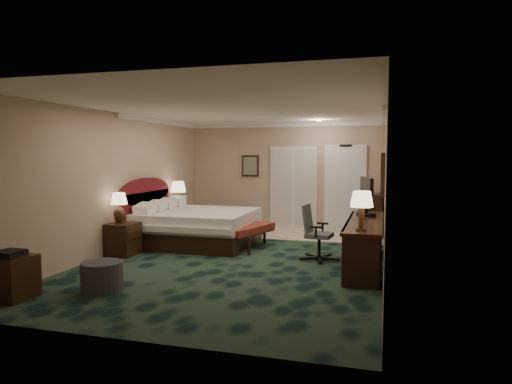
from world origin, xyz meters
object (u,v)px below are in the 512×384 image
(nightstand_far, at_px, (179,222))
(minibar, at_px, (370,214))
(side_table, at_px, (11,278))
(nightstand_near, at_px, (123,239))
(desk_chair, at_px, (319,233))
(lamp_far, at_px, (178,196))
(bed_bench, at_px, (248,237))
(lamp_near, at_px, (119,208))
(desk, at_px, (365,244))
(bed, at_px, (199,227))
(tv, at_px, (366,196))
(ottoman, at_px, (102,277))

(nightstand_far, relative_size, minibar, 0.57)
(side_table, relative_size, minibar, 0.57)
(nightstand_near, relative_size, minibar, 0.61)
(desk_chair, distance_m, minibar, 2.98)
(minibar, bearing_deg, lamp_far, -167.23)
(lamp_far, xyz_separation_m, bed_bench, (2.11, -1.22, -0.68))
(nightstand_near, distance_m, lamp_near, 0.60)
(bed_bench, bearing_deg, desk, -5.21)
(nightstand_near, height_order, desk_chair, desk_chair)
(desk_chair, bearing_deg, lamp_far, 160.12)
(bed, height_order, desk_chair, desk_chair)
(nightstand_near, height_order, lamp_far, lamp_far)
(desk, bearing_deg, tv, 90.75)
(nightstand_near, distance_m, lamp_far, 2.52)
(ottoman, distance_m, desk, 4.21)
(bed_bench, height_order, side_table, side_table)
(lamp_near, distance_m, lamp_far, 2.50)
(desk, bearing_deg, side_table, -145.45)
(side_table, xyz_separation_m, minibar, (4.40, 6.17, 0.21))
(lamp_near, bearing_deg, lamp_far, 89.51)
(side_table, bearing_deg, lamp_far, 90.43)
(nightstand_far, height_order, desk_chair, desk_chair)
(lamp_far, bearing_deg, ottoman, -77.69)
(bed_bench, height_order, tv, tv)
(nightstand_far, relative_size, bed_bench, 0.42)
(lamp_far, height_order, side_table, lamp_far)
(lamp_far, distance_m, minibar, 4.57)
(desk, bearing_deg, bed, 162.62)
(lamp_far, bearing_deg, minibar, 12.77)
(tv, bearing_deg, lamp_far, 148.35)
(tv, bearing_deg, bed, 159.83)
(desk_chair, bearing_deg, bed, 170.26)
(tv, relative_size, minibar, 0.90)
(nightstand_far, bearing_deg, nightstand_near, -89.64)
(lamp_far, bearing_deg, desk_chair, -27.14)
(nightstand_near, distance_m, side_table, 2.72)
(nightstand_near, height_order, lamp_near, lamp_near)
(nightstand_near, relative_size, lamp_near, 1.05)
(bed, height_order, ottoman, bed)
(lamp_near, bearing_deg, minibar, 38.14)
(bed, bearing_deg, desk, -17.38)
(nightstand_near, height_order, nightstand_far, nightstand_near)
(ottoman, bearing_deg, nightstand_far, 102.34)
(nightstand_far, xyz_separation_m, minibar, (4.44, 0.99, 0.21))
(nightstand_near, bearing_deg, nightstand_far, 90.36)
(nightstand_near, bearing_deg, tv, 12.65)
(bed_bench, distance_m, tv, 2.50)
(desk, height_order, desk_chair, desk_chair)
(ottoman, bearing_deg, bed, 90.48)
(nightstand_far, bearing_deg, minibar, 12.62)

